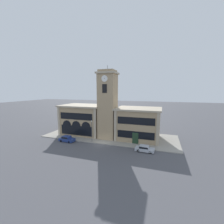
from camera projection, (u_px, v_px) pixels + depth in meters
ground_plane at (101, 144)px, 37.51m from camera, size 300.00×300.00×0.00m
sidewalk_kerb at (110, 136)px, 43.85m from camera, size 37.80×13.54×0.15m
clock_tower at (108, 105)px, 40.90m from camera, size 5.17×5.17×19.90m
town_hall_left_wing at (84, 119)px, 46.32m from camera, size 13.06×9.41×8.95m
town_hall_right_wing at (138, 123)px, 41.01m from camera, size 11.96×9.41×8.65m
parked_car_near at (67, 139)px, 39.27m from camera, size 4.17×2.06×1.48m
parked_car_mid at (144, 148)px, 32.92m from camera, size 4.21×2.10×1.33m
street_lamp at (92, 128)px, 38.38m from camera, size 0.36×0.36×5.61m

